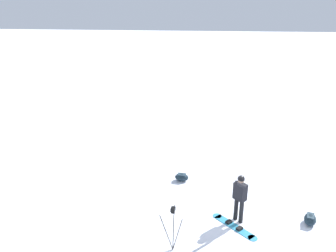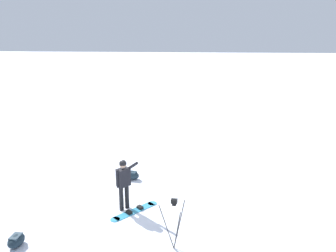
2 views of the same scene
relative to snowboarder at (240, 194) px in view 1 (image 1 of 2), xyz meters
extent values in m
plane|color=white|center=(-0.03, -0.06, -1.02)|extent=(300.00, 300.00, 0.00)
cylinder|color=black|center=(0.09, -0.06, -0.62)|extent=(0.14, 0.14, 0.82)
cylinder|color=black|center=(-0.08, 0.07, -0.62)|extent=(0.14, 0.14, 0.82)
cube|color=black|center=(0.01, 0.01, 0.08)|extent=(0.48, 0.45, 0.58)
sphere|color=tan|center=(0.01, 0.01, 0.51)|extent=(0.22, 0.22, 0.22)
sphere|color=black|center=(0.01, 0.01, 0.54)|extent=(0.23, 0.23, 0.23)
cylinder|color=black|center=(0.00, -0.30, 0.48)|extent=(0.39, 0.47, 0.41)
cylinder|color=black|center=(-0.14, 0.14, 0.08)|extent=(0.09, 0.09, 0.58)
cube|color=teal|center=(-0.10, -0.36, -1.01)|extent=(1.35, 1.15, 0.02)
cylinder|color=teal|center=(0.48, -0.82, -1.01)|extent=(0.30, 0.30, 0.02)
cylinder|color=teal|center=(-0.69, 0.10, -1.01)|extent=(0.30, 0.30, 0.02)
cube|color=black|center=(0.07, -0.49, -0.96)|extent=(0.23, 0.24, 0.08)
cube|color=black|center=(-0.28, -0.22, -0.96)|extent=(0.23, 0.24, 0.08)
ellipsoid|color=#192833|center=(2.31, 0.38, -0.86)|extent=(0.48, 0.66, 0.33)
cube|color=#263A47|center=(2.31, 0.38, -0.74)|extent=(0.29, 0.40, 0.08)
cylinder|color=#262628|center=(-1.83, -1.67, -0.40)|extent=(0.08, 0.41, 1.26)
cylinder|color=#262628|center=(-1.98, -1.96, -0.40)|extent=(0.37, 0.23, 1.26)
cylinder|color=#262628|center=(-1.65, -1.98, -0.40)|extent=(0.34, 0.27, 1.26)
cube|color=black|center=(-1.81, -1.86, 0.26)|extent=(0.10, 0.10, 0.06)
cube|color=black|center=(-1.81, -1.86, 0.34)|extent=(0.12, 0.16, 0.10)
ellipsoid|color=#192833|center=(-2.35, 2.28, -0.87)|extent=(0.57, 0.40, 0.32)
cube|color=#263A47|center=(-2.35, 2.28, -0.75)|extent=(0.34, 0.24, 0.08)
camera|label=1|loc=(-0.18, -9.43, 5.44)|focal=34.35mm
camera|label=2|loc=(-9.20, -2.86, 4.25)|focal=34.82mm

